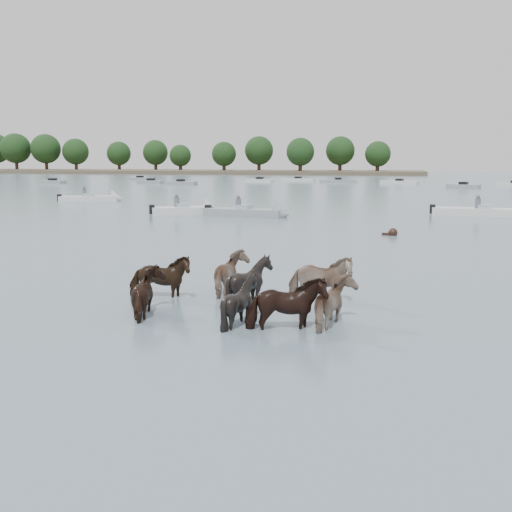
# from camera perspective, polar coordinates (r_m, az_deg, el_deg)

# --- Properties ---
(ground) EXTENTS (400.00, 400.00, 0.00)m
(ground) POSITION_cam_1_polar(r_m,az_deg,el_deg) (11.89, -6.66, -7.30)
(ground) COLOR slate
(ground) RESTS_ON ground
(shoreline) EXTENTS (160.00, 30.00, 1.00)m
(shoreline) POSITION_cam_1_polar(r_m,az_deg,el_deg) (176.93, -10.74, 8.20)
(shoreline) COLOR #4C4233
(shoreline) RESTS_ON ground
(pony_herd) EXTENTS (6.17, 4.49, 1.39)m
(pony_herd) POSITION_cam_1_polar(r_m,az_deg,el_deg) (13.38, -1.01, -3.52)
(pony_herd) COLOR black
(pony_herd) RESTS_ON ground
(swimming_pony) EXTENTS (0.72, 0.44, 0.44)m
(swimming_pony) POSITION_cam_1_polar(r_m,az_deg,el_deg) (27.61, 13.27, 2.21)
(swimming_pony) COLOR black
(swimming_pony) RESTS_ON ground
(motorboat_a) EXTENTS (4.64, 3.44, 1.92)m
(motorboat_a) POSITION_cam_1_polar(r_m,az_deg,el_deg) (38.15, -6.22, 4.49)
(motorboat_a) COLOR silver
(motorboat_a) RESTS_ON ground
(motorboat_b) EXTENTS (5.71, 2.16, 1.92)m
(motorboat_b) POSITION_cam_1_polar(r_m,az_deg,el_deg) (36.10, -0.01, 4.27)
(motorboat_b) COLOR gray
(motorboat_b) RESTS_ON ground
(motorboat_c) EXTENTS (6.94, 2.09, 1.92)m
(motorboat_c) POSITION_cam_1_polar(r_m,az_deg,el_deg) (39.42, 22.81, 3.97)
(motorboat_c) COLOR silver
(motorboat_c) RESTS_ON ground
(motorboat_f) EXTENTS (5.46, 3.64, 1.92)m
(motorboat_f) POSITION_cam_1_polar(r_m,az_deg,el_deg) (52.02, -15.38, 5.48)
(motorboat_f) COLOR silver
(motorboat_f) RESTS_ON ground
(distant_flotilla) EXTENTS (105.74, 23.98, 0.93)m
(distant_flotilla) POSITION_cam_1_polar(r_m,az_deg,el_deg) (89.12, 11.65, 7.09)
(distant_flotilla) COLOR gray
(distant_flotilla) RESTS_ON ground
(treeline) EXTENTS (147.13, 23.02, 12.49)m
(treeline) POSITION_cam_1_polar(r_m,az_deg,el_deg) (184.20, -14.19, 10.05)
(treeline) COLOR #382619
(treeline) RESTS_ON ground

